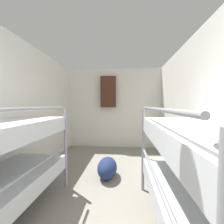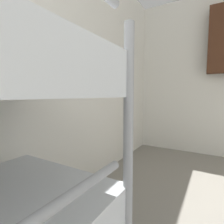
{
  "view_description": "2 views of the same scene",
  "coord_description": "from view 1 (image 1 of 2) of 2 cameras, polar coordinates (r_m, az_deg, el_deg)",
  "views": [
    {
      "loc": [
        0.32,
        0.17,
        1.26
      ],
      "look_at": [
        0.02,
        3.6,
        1.1
      ],
      "focal_mm": 24.0,
      "sensor_mm": 36.0,
      "label": 1
    },
    {
      "loc": [
        -0.27,
        1.68,
        0.9
      ],
      "look_at": [
        -0.82,
        2.62,
        0.79
      ],
      "focal_mm": 28.0,
      "sensor_mm": 36.0,
      "label": 2
    }
  ],
  "objects": [
    {
      "name": "wall_left",
      "position": [
        2.76,
        -33.58,
        0.42
      ],
      "size": [
        0.06,
        4.76,
        2.35
      ],
      "color": "silver",
      "rests_on": "ground_plane"
    },
    {
      "name": "wall_back",
      "position": [
        4.52,
        0.92,
        1.52
      ],
      "size": [
        2.86,
        0.06,
        2.35
      ],
      "color": "silver",
      "rests_on": "ground_plane"
    },
    {
      "name": "hanging_coat",
      "position": [
        4.4,
        -1.44,
        7.68
      ],
      "size": [
        0.44,
        0.12,
        0.9
      ],
      "color": "#472819"
    },
    {
      "name": "bunk_stack_right_near",
      "position": [
        1.52,
        31.94,
        -19.36
      ],
      "size": [
        0.8,
        1.84,
        1.24
      ],
      "color": "gray",
      "rests_on": "ground_plane"
    },
    {
      "name": "duffel_bag",
      "position": [
        2.79,
        -1.83,
        -20.42
      ],
      "size": [
        0.34,
        0.56,
        0.34
      ],
      "color": "navy",
      "rests_on": "ground_plane"
    },
    {
      "name": "wall_right",
      "position": [
        2.41,
        31.52,
        0.22
      ],
      "size": [
        0.06,
        4.76,
        2.35
      ],
      "color": "silver",
      "rests_on": "ground_plane"
    }
  ]
}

